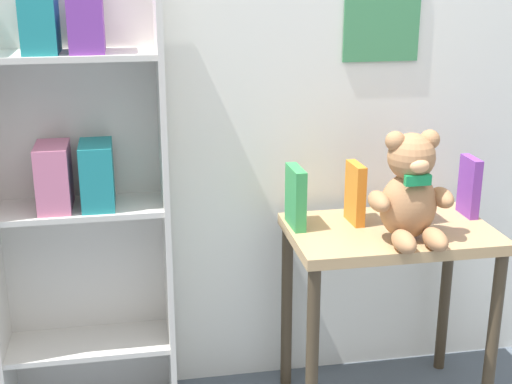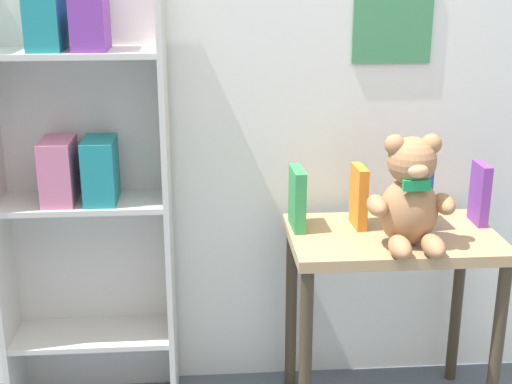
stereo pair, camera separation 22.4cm
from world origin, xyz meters
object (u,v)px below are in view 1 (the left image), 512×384
at_px(teddy_bear, 411,191).
at_px(book_standing_blue, 414,189).
at_px(book_standing_purple, 469,186).
at_px(display_table, 389,260).
at_px(book_standing_green, 296,197).
at_px(bookshelf_side, 77,177).
at_px(book_standing_orange, 355,193).

bearing_deg(teddy_bear, book_standing_blue, 63.64).
xyz_separation_m(teddy_bear, book_standing_purple, (0.29, 0.18, -0.06)).
xyz_separation_m(display_table, book_standing_blue, (0.10, 0.07, 0.22)).
height_order(book_standing_green, book_standing_purple, book_standing_purple).
xyz_separation_m(bookshelf_side, book_standing_orange, (0.89, -0.08, -0.08)).
bearing_deg(book_standing_purple, book_standing_orange, 179.85).
bearing_deg(book_standing_purple, display_table, -166.23).
bearing_deg(bookshelf_side, book_standing_orange, -5.24).
relative_size(teddy_bear, book_standing_purple, 1.70).
xyz_separation_m(bookshelf_side, book_standing_blue, (1.09, -0.09, -0.08)).
height_order(book_standing_orange, book_standing_purple, book_standing_purple).
xyz_separation_m(bookshelf_side, book_standing_purple, (1.29, -0.08, -0.08)).
distance_m(bookshelf_side, book_standing_blue, 1.10).
bearing_deg(teddy_bear, display_table, 98.99).
bearing_deg(book_standing_orange, bookshelf_side, 172.20).
distance_m(display_table, teddy_bear, 0.29).
height_order(display_table, book_standing_blue, book_standing_blue).
bearing_deg(book_standing_blue, book_standing_orange, 175.50).
relative_size(teddy_bear, book_standing_green, 1.74).
bearing_deg(book_standing_orange, book_standing_blue, -4.52).
bearing_deg(book_standing_purple, bookshelf_side, 176.27).
bearing_deg(display_table, bookshelf_side, 171.02).
distance_m(book_standing_orange, book_standing_blue, 0.20).
relative_size(bookshelf_side, book_standing_orange, 7.39).
bearing_deg(book_standing_blue, teddy_bear, -118.90).
distance_m(bookshelf_side, display_table, 1.04).
bearing_deg(teddy_bear, book_standing_orange, 123.38).
height_order(bookshelf_side, book_standing_orange, bookshelf_side).
distance_m(bookshelf_side, teddy_bear, 1.04).
bearing_deg(display_table, book_standing_orange, 143.34).
bearing_deg(book_standing_purple, book_standing_green, 179.91).
height_order(book_standing_orange, book_standing_blue, book_standing_blue).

